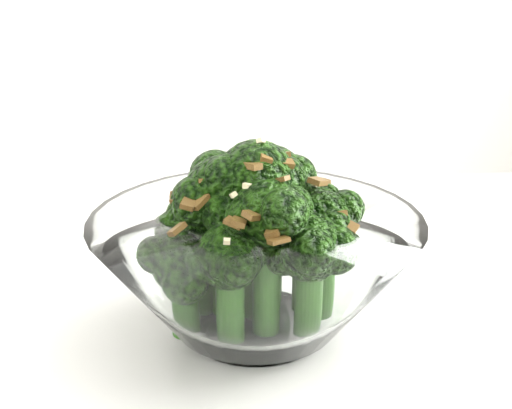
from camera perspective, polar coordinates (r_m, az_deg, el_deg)
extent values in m
cylinder|color=white|center=(0.53, 0.00, -8.87)|extent=(0.09, 0.09, 0.01)
cylinder|color=#265215|center=(0.51, 0.00, -4.01)|extent=(0.02, 0.02, 0.08)
sphere|color=#1F490D|center=(0.49, 0.00, 1.80)|extent=(0.05, 0.05, 0.05)
cylinder|color=#265215|center=(0.53, 0.97, -3.32)|extent=(0.02, 0.02, 0.08)
sphere|color=#1F490D|center=(0.51, 1.00, 1.80)|extent=(0.05, 0.05, 0.05)
cylinder|color=#265215|center=(0.51, -2.40, -4.30)|extent=(0.02, 0.02, 0.07)
sphere|color=#1F490D|center=(0.49, -2.48, 0.84)|extent=(0.05, 0.05, 0.05)
cylinder|color=#265215|center=(0.49, 0.76, -5.84)|extent=(0.02, 0.02, 0.07)
sphere|color=#1F490D|center=(0.47, 0.79, -0.76)|extent=(0.04, 0.04, 0.04)
cylinder|color=#265215|center=(0.52, 3.64, -4.90)|extent=(0.02, 0.02, 0.06)
sphere|color=#1F490D|center=(0.51, 3.74, -0.91)|extent=(0.04, 0.04, 0.04)
cylinder|color=#265215|center=(0.52, -4.09, -5.24)|extent=(0.02, 0.02, 0.05)
sphere|color=#1F490D|center=(0.50, -4.20, -1.33)|extent=(0.04, 0.04, 0.04)
cylinder|color=#265215|center=(0.49, 3.84, -7.00)|extent=(0.02, 0.02, 0.05)
sphere|color=#1F490D|center=(0.48, 3.94, -3.13)|extent=(0.04, 0.04, 0.04)
cylinder|color=#265215|center=(0.48, -1.89, -7.56)|extent=(0.02, 0.02, 0.05)
sphere|color=#1F490D|center=(0.47, -1.93, -3.82)|extent=(0.04, 0.04, 0.04)
cylinder|color=#265215|center=(0.55, 3.60, -4.25)|extent=(0.02, 0.02, 0.04)
sphere|color=#1F490D|center=(0.54, 3.67, -1.34)|extent=(0.04, 0.04, 0.04)
cylinder|color=#265215|center=(0.50, -5.16, -7.36)|extent=(0.02, 0.02, 0.04)
sphere|color=#1F490D|center=(0.49, -5.28, -4.25)|extent=(0.04, 0.04, 0.04)
cylinder|color=#265215|center=(0.55, -0.72, -4.01)|extent=(0.02, 0.02, 0.04)
sphere|color=#1F490D|center=(0.54, -0.73, -1.01)|extent=(0.04, 0.04, 0.04)
cylinder|color=#265215|center=(0.51, 4.80, -5.22)|extent=(0.02, 0.02, 0.06)
sphere|color=#1F490D|center=(0.50, 4.94, -1.10)|extent=(0.04, 0.04, 0.04)
cube|color=brown|center=(0.46, 2.52, 0.29)|extent=(0.01, 0.01, 0.01)
cube|color=brown|center=(0.49, -5.49, 0.47)|extent=(0.02, 0.01, 0.01)
cube|color=brown|center=(0.49, -5.29, 0.13)|extent=(0.01, 0.01, 0.01)
cube|color=brown|center=(0.53, -1.54, 2.43)|extent=(0.02, 0.02, 0.01)
cube|color=brown|center=(0.47, -4.86, 0.16)|extent=(0.01, 0.02, 0.01)
cube|color=brown|center=(0.47, 1.58, 1.78)|extent=(0.01, 0.01, 0.01)
cube|color=brown|center=(0.46, -5.76, -1.81)|extent=(0.01, 0.01, 0.01)
cube|color=brown|center=(0.48, 6.02, -1.13)|extent=(0.01, 0.01, 0.01)
cube|color=brown|center=(0.54, 1.85, 2.03)|extent=(0.01, 0.02, 0.01)
cube|color=brown|center=(0.50, 6.88, -0.55)|extent=(0.01, 0.01, 0.00)
cube|color=brown|center=(0.48, -3.53, 1.72)|extent=(0.01, 0.01, 0.01)
cube|color=brown|center=(0.50, -5.91, -0.03)|extent=(0.01, 0.02, 0.01)
cube|color=brown|center=(0.51, 2.70, 2.58)|extent=(0.02, 0.02, 0.01)
cube|color=brown|center=(0.53, 3.40, 1.61)|extent=(0.01, 0.01, 0.00)
cube|color=brown|center=(0.49, -5.22, 0.27)|extent=(0.01, 0.01, 0.01)
cube|color=brown|center=(0.50, -2.88, 2.37)|extent=(0.01, 0.01, 0.01)
cube|color=brown|center=(0.50, 6.54, -0.46)|extent=(0.01, 0.02, 0.01)
cube|color=brown|center=(0.48, 2.06, 3.04)|extent=(0.01, 0.01, 0.01)
cube|color=brown|center=(0.53, -3.30, 1.76)|extent=(0.02, 0.01, 0.01)
cube|color=brown|center=(0.55, -0.69, 1.39)|extent=(0.01, 0.02, 0.01)
cube|color=brown|center=(0.49, 4.53, 1.69)|extent=(0.02, 0.02, 0.01)
cube|color=brown|center=(0.45, -1.26, -1.30)|extent=(0.01, 0.01, 0.01)
cube|color=brown|center=(0.54, 0.84, 1.78)|extent=(0.02, 0.01, 0.01)
cube|color=brown|center=(0.49, 1.90, 3.62)|extent=(0.01, 0.01, 0.01)
cube|color=brown|center=(0.50, -4.69, 1.60)|extent=(0.02, 0.01, 0.01)
cube|color=brown|center=(0.53, -5.26, 1.05)|extent=(0.01, 0.01, 0.01)
cube|color=brown|center=(0.49, -5.57, 0.52)|extent=(0.01, 0.01, 0.01)
cube|color=brown|center=(0.50, -5.12, 1.11)|extent=(0.01, 0.01, 0.01)
cube|color=brown|center=(0.48, 6.04, -0.66)|extent=(0.01, 0.01, 0.01)
cube|color=brown|center=(0.47, -4.10, 0.17)|extent=(0.01, 0.01, 0.01)
cube|color=brown|center=(0.53, -1.20, 2.55)|extent=(0.02, 0.01, 0.00)
cube|color=brown|center=(0.53, 4.67, 1.47)|extent=(0.02, 0.01, 0.01)
cube|color=brown|center=(0.47, -0.40, 2.88)|extent=(0.01, 0.02, 0.01)
cube|color=brown|center=(0.44, 1.67, -2.64)|extent=(0.01, 0.01, 0.00)
cube|color=brown|center=(0.49, -4.44, 0.98)|extent=(0.01, 0.02, 0.01)
cube|color=brown|center=(0.52, -5.40, 0.75)|extent=(0.02, 0.01, 0.01)
cube|color=brown|center=(0.50, 0.56, 3.99)|extent=(0.02, 0.01, 0.01)
cube|color=brown|center=(0.46, 1.17, 0.65)|extent=(0.01, 0.02, 0.00)
cube|color=brown|center=(0.52, -1.75, 2.46)|extent=(0.01, 0.01, 0.01)
cube|color=brown|center=(0.45, -1.60, -1.34)|extent=(0.01, 0.01, 0.01)
cube|color=brown|center=(0.54, -1.81, 1.48)|extent=(0.02, 0.02, 0.00)
cube|color=brown|center=(0.47, 0.67, 3.55)|extent=(0.01, 0.01, 0.01)
cube|color=brown|center=(0.49, -2.51, 2.63)|extent=(0.02, 0.01, 0.01)
cube|color=brown|center=(0.45, -0.07, -0.77)|extent=(0.02, 0.02, 0.01)
cube|color=brown|center=(0.53, -0.88, 2.43)|extent=(0.01, 0.01, 0.01)
cube|color=brown|center=(0.48, 6.74, -1.54)|extent=(0.01, 0.01, 0.01)
cube|color=brown|center=(0.53, -1.84, 2.46)|extent=(0.02, 0.01, 0.01)
cube|color=brown|center=(0.55, -2.04, 1.30)|extent=(0.01, 0.01, 0.01)
cube|color=brown|center=(0.45, 1.25, -1.97)|extent=(0.01, 0.01, 0.01)
cube|color=beige|center=(0.48, -1.48, 3.57)|extent=(0.00, 0.00, 0.00)
cube|color=beige|center=(0.46, -1.64, 0.71)|extent=(0.00, 0.01, 0.00)
cube|color=beige|center=(0.53, 2.71, 1.87)|extent=(0.00, 0.01, 0.00)
cube|color=beige|center=(0.48, 0.35, 4.65)|extent=(0.01, 0.01, 0.01)
cube|color=beige|center=(0.51, -4.65, 1.62)|extent=(0.01, 0.01, 0.00)
cube|color=beige|center=(0.44, -2.13, -2.69)|extent=(0.00, 0.00, 0.00)
cube|color=beige|center=(0.52, 0.75, 3.27)|extent=(0.00, 0.00, 0.00)
cube|color=beige|center=(0.48, 0.88, 4.40)|extent=(0.00, 0.00, 0.00)
cube|color=beige|center=(0.51, 3.51, 1.94)|extent=(0.00, 0.00, 0.00)
cube|color=beige|center=(0.51, 1.59, 2.97)|extent=(0.00, 0.00, 0.00)
cube|color=beige|center=(0.51, 1.33, 3.25)|extent=(0.01, 0.01, 0.00)
cube|color=beige|center=(0.50, 4.27, 1.44)|extent=(0.01, 0.00, 0.00)
cube|color=beige|center=(0.49, -4.70, 0.95)|extent=(0.01, 0.01, 0.00)
cube|color=beige|center=(0.48, -5.60, -0.12)|extent=(0.00, 0.00, 0.00)
cube|color=beige|center=(0.46, -0.60, 1.35)|extent=(0.01, 0.01, 0.00)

